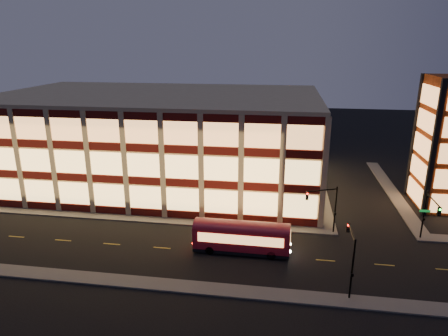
# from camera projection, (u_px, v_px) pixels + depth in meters

# --- Properties ---
(ground) EXTENTS (200.00, 200.00, 0.00)m
(ground) POSITION_uv_depth(u_px,v_px,m) (146.00, 223.00, 51.20)
(ground) COLOR black
(ground) RESTS_ON ground
(sidewalk_office_south) EXTENTS (54.00, 2.00, 0.15)m
(sidewalk_office_south) POSITION_uv_depth(u_px,v_px,m) (127.00, 218.00, 52.55)
(sidewalk_office_south) COLOR #514F4C
(sidewalk_office_south) RESTS_ON ground
(sidewalk_office_east) EXTENTS (2.00, 30.00, 0.15)m
(sidewalk_office_east) POSITION_uv_depth(u_px,v_px,m) (319.00, 187.00, 63.90)
(sidewalk_office_east) COLOR #514F4C
(sidewalk_office_east) RESTS_ON ground
(sidewalk_tower_west) EXTENTS (2.00, 30.00, 0.15)m
(sidewalk_tower_west) POSITION_uv_depth(u_px,v_px,m) (391.00, 190.00, 62.32)
(sidewalk_tower_west) COLOR #514F4C
(sidewalk_tower_west) RESTS_ON ground
(sidewalk_near) EXTENTS (100.00, 2.00, 0.15)m
(sidewalk_near) POSITION_uv_depth(u_px,v_px,m) (101.00, 279.00, 38.92)
(sidewalk_near) COLOR #514F4C
(sidewalk_near) RESTS_ON ground
(office_building) EXTENTS (50.45, 30.45, 14.50)m
(office_building) POSITION_uv_depth(u_px,v_px,m) (161.00, 138.00, 65.39)
(office_building) COLOR tan
(office_building) RESTS_ON ground
(traffic_signal_far) EXTENTS (3.79, 1.87, 6.00)m
(traffic_signal_far) POSITION_uv_depth(u_px,v_px,m) (325.00, 203.00, 47.00)
(traffic_signal_far) COLOR black
(traffic_signal_far) RESTS_ON ground
(traffic_signal_right) EXTENTS (1.20, 4.37, 6.00)m
(traffic_signal_right) POSITION_uv_depth(u_px,v_px,m) (429.00, 211.00, 44.57)
(traffic_signal_right) COLOR black
(traffic_signal_right) RESTS_ON ground
(traffic_signal_near) EXTENTS (0.32, 4.45, 6.00)m
(traffic_signal_near) POSITION_uv_depth(u_px,v_px,m) (351.00, 250.00, 36.18)
(traffic_signal_near) COLOR black
(traffic_signal_near) RESTS_ON ground
(trolley_bus) EXTENTS (10.51, 2.86, 3.55)m
(trolley_bus) POSITION_uv_depth(u_px,v_px,m) (242.00, 235.00, 43.64)
(trolley_bus) COLOR maroon
(trolley_bus) RESTS_ON ground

